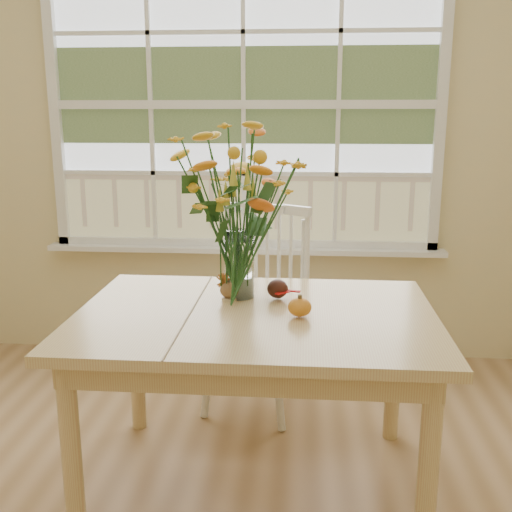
{
  "coord_description": "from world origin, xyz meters",
  "views": [
    {
      "loc": [
        0.35,
        -1.36,
        1.5
      ],
      "look_at": [
        0.18,
        0.87,
        0.97
      ],
      "focal_mm": 42.0,
      "sensor_mm": 36.0,
      "label": 1
    }
  ],
  "objects": [
    {
      "name": "pumpkin",
      "position": [
        0.35,
        0.8,
        0.78
      ],
      "size": [
        0.09,
        0.09,
        0.07
      ],
      "primitive_type": "ellipsoid",
      "color": "#BF6116",
      "rests_on": "dining_table"
    },
    {
      "name": "wall_back",
      "position": [
        0.0,
        2.25,
        1.35
      ],
      "size": [
        4.0,
        0.02,
        2.7
      ],
      "primitive_type": "cube",
      "color": "beige",
      "rests_on": "floor"
    },
    {
      "name": "flower_vase",
      "position": [
        0.09,
        1.04,
        1.17
      ],
      "size": [
        0.59,
        0.59,
        0.7
      ],
      "color": "white",
      "rests_on": "dining_table"
    },
    {
      "name": "dining_table",
      "position": [
        0.18,
        0.85,
        0.66
      ],
      "size": [
        1.4,
        1.0,
        0.75
      ],
      "rotation": [
        0.0,
        0.0,
        -0.01
      ],
      "color": "tan",
      "rests_on": "floor"
    },
    {
      "name": "dark_gourd",
      "position": [
        0.26,
        1.02,
        0.79
      ],
      "size": [
        0.12,
        0.09,
        0.08
      ],
      "color": "#38160F",
      "rests_on": "dining_table"
    },
    {
      "name": "turkey_figurine",
      "position": [
        0.06,
        0.99,
        0.79
      ],
      "size": [
        0.09,
        0.08,
        0.1
      ],
      "rotation": [
        0.0,
        0.0,
        -0.3
      ],
      "color": "#CCB78C",
      "rests_on": "dining_table"
    },
    {
      "name": "windsor_chair",
      "position": [
        0.14,
        1.59,
        0.57
      ],
      "size": [
        0.58,
        0.57,
        1.02
      ],
      "rotation": [
        0.0,
        0.0,
        -0.28
      ],
      "color": "white",
      "rests_on": "floor"
    },
    {
      "name": "window",
      "position": [
        0.0,
        2.21,
        1.53
      ],
      "size": [
        2.42,
        0.12,
        1.74
      ],
      "color": "silver",
      "rests_on": "wall_back"
    }
  ]
}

